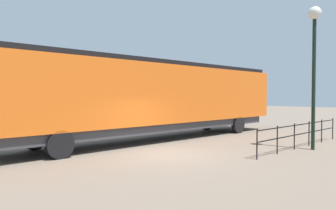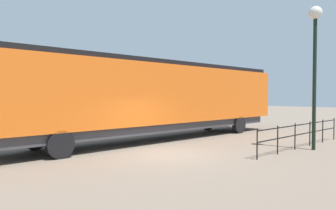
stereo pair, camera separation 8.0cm
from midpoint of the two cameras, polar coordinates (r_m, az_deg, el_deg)
name	(u,v)px [view 1 (the left image)]	position (r m, az deg, el deg)	size (l,w,h in m)	color
ground_plane	(169,155)	(13.05, 0.00, -9.08)	(120.00, 120.00, 0.00)	#756656
locomotive	(163,96)	(17.45, -1.14, 1.60)	(2.95, 18.84, 4.30)	orange
lamp_post	(314,44)	(15.61, 25.12, 10.03)	(0.58, 0.58, 6.43)	black
platform_fence	(302,131)	(15.93, 23.25, -4.48)	(0.05, 8.02, 1.20)	black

